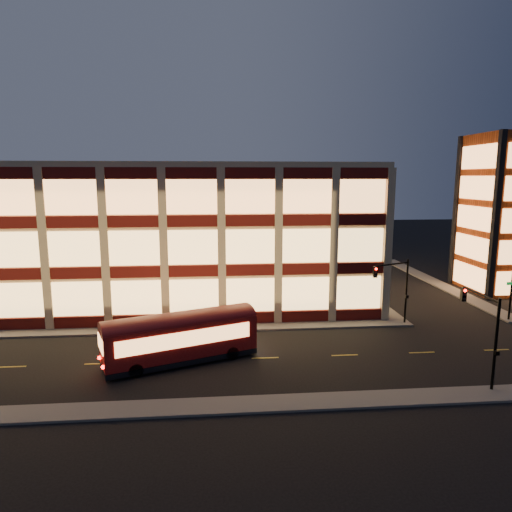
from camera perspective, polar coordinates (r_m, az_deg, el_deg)
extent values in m
plane|color=black|center=(40.44, -14.24, -9.50)|extent=(200.00, 200.00, 0.00)
cube|color=#514F4C|center=(41.93, -18.12, -8.88)|extent=(54.00, 2.00, 0.15)
cube|color=#514F4C|center=(58.60, 11.43, -3.28)|extent=(2.00, 30.00, 0.15)
cube|color=#514F4C|center=(62.59, 21.15, -2.92)|extent=(2.00, 30.00, 0.15)
cube|color=#514F4C|center=(28.69, -18.49, -17.89)|extent=(100.00, 2.00, 0.15)
cube|color=tan|center=(55.84, -14.86, 3.16)|extent=(50.00, 30.00, 14.00)
cube|color=tan|center=(55.50, -15.20, 10.61)|extent=(50.40, 30.40, 0.50)
cube|color=#470C0A|center=(42.57, -17.90, -7.77)|extent=(50.10, 0.25, 1.00)
cube|color=#EBB263|center=(42.02, -18.05, -5.03)|extent=(49.00, 0.20, 3.00)
cube|color=#470C0A|center=(58.23, 10.62, -2.75)|extent=(0.25, 30.10, 1.00)
cube|color=#EBB263|center=(57.81, 10.67, -0.72)|extent=(0.20, 29.00, 3.00)
cube|color=#470C0A|center=(41.49, -18.22, -1.96)|extent=(50.10, 0.25, 1.00)
cube|color=#EBB263|center=(41.14, -18.37, 0.91)|extent=(49.00, 0.20, 3.00)
cube|color=#470C0A|center=(57.44, 10.76, 1.53)|extent=(0.25, 30.10, 1.00)
cube|color=#EBB263|center=(57.17, 10.81, 3.62)|extent=(0.20, 29.00, 3.00)
cube|color=#470C0A|center=(40.85, -18.55, 4.09)|extent=(50.10, 0.25, 1.00)
cube|color=#EBB263|center=(40.73, -18.71, 7.03)|extent=(49.00, 0.20, 3.00)
cube|color=#470C0A|center=(56.98, 10.90, 5.92)|extent=(0.25, 30.10, 1.00)
cube|color=#EBB263|center=(56.88, 10.95, 8.03)|extent=(0.20, 29.00, 3.00)
cube|color=#8C3814|center=(60.06, 28.95, 4.63)|extent=(8.00, 8.00, 18.00)
cube|color=black|center=(54.53, 27.78, 4.32)|extent=(0.60, 0.60, 18.00)
cube|color=black|center=(61.39, 23.76, 5.11)|extent=(0.60, 0.60, 18.00)
cube|color=#F79F56|center=(58.84, 25.06, -2.25)|extent=(0.16, 6.60, 2.60)
cube|color=#F79F56|center=(58.28, 25.31, 1.02)|extent=(0.16, 6.60, 2.60)
cube|color=#F79F56|center=(57.91, 25.55, 4.35)|extent=(0.16, 6.60, 2.60)
cube|color=#F79F56|center=(57.74, 25.80, 7.70)|extent=(0.16, 6.60, 2.60)
cube|color=#F79F56|center=(57.77, 26.06, 11.07)|extent=(0.16, 6.60, 2.60)
cylinder|color=black|center=(43.28, 18.27, -4.27)|extent=(0.18, 0.18, 6.00)
cylinder|color=black|center=(41.37, 16.65, -1.00)|extent=(3.56, 1.63, 0.14)
cube|color=black|center=(40.16, 14.68, -1.95)|extent=(0.32, 0.32, 0.95)
sphere|color=#FF0C05|center=(39.94, 14.79, -1.58)|extent=(0.20, 0.20, 0.20)
cube|color=black|center=(43.20, 18.34, -4.85)|extent=(0.25, 0.18, 0.28)
cylinder|color=black|center=(48.09, 29.30, -3.66)|extent=(0.18, 0.18, 6.00)
cube|color=black|center=(48.02, 29.39, -4.18)|extent=(0.25, 0.18, 0.28)
cylinder|color=black|center=(32.04, 27.76, -9.87)|extent=(0.18, 0.18, 6.00)
cylinder|color=black|center=(32.92, 26.27, -4.34)|extent=(0.14, 4.00, 0.14)
cube|color=black|center=(34.70, 24.51, -4.37)|extent=(0.32, 0.32, 0.95)
sphere|color=#FF0C05|center=(34.48, 24.69, -3.96)|extent=(0.20, 0.20, 0.20)
cube|color=black|center=(32.01, 27.90, -10.66)|extent=(0.25, 0.18, 0.28)
cube|color=#780706|center=(33.61, -9.43, -10.00)|extent=(11.13, 6.44, 2.50)
cube|color=black|center=(34.14, -9.35, -12.32)|extent=(11.13, 6.44, 0.38)
cylinder|color=black|center=(32.28, -14.82, -13.66)|extent=(1.03, 0.66, 0.98)
cylinder|color=black|center=(34.46, -15.63, -12.16)|extent=(1.03, 0.66, 0.98)
cylinder|color=black|center=(34.13, -3.03, -12.01)|extent=(1.03, 0.66, 0.98)
cylinder|color=black|center=(36.20, -4.55, -10.72)|extent=(1.03, 0.66, 0.98)
cube|color=#F79F56|center=(32.25, -8.72, -10.24)|extent=(8.96, 3.49, 1.09)
cube|color=#F79F56|center=(34.77, -10.11, -8.77)|extent=(8.96, 3.49, 1.09)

